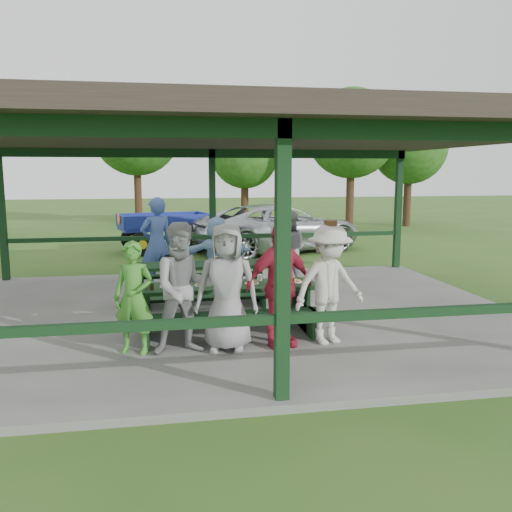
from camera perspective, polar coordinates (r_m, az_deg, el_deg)
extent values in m
plane|color=#2C561A|center=(9.75, -2.30, -6.43)|extent=(90.00, 90.00, 0.00)
cube|color=#63635E|center=(9.73, -2.30, -6.14)|extent=(10.00, 8.00, 0.10)
cube|color=black|center=(5.74, 2.79, -0.85)|extent=(0.15, 0.15, 3.00)
cube|color=black|center=(13.62, -25.18, 3.94)|extent=(0.15, 0.15, 3.00)
cube|color=black|center=(13.21, -4.60, 4.62)|extent=(0.15, 0.15, 3.00)
cube|color=black|center=(14.49, 14.72, 4.73)|extent=(0.15, 0.15, 3.00)
cube|color=black|center=(5.85, -21.06, -7.30)|extent=(4.65, 0.10, 0.10)
cube|color=black|center=(6.81, 22.93, -5.17)|extent=(4.65, 0.10, 0.10)
cube|color=black|center=(13.26, -14.95, 1.76)|extent=(4.65, 0.10, 0.10)
cube|color=black|center=(13.71, 5.47, 2.24)|extent=(4.65, 0.10, 0.10)
cube|color=black|center=(5.68, 2.90, 13.22)|extent=(9.80, 0.15, 0.20)
cube|color=black|center=(13.19, -4.68, 10.70)|extent=(9.80, 0.15, 0.20)
cube|color=#2A231E|center=(9.43, -2.42, 12.81)|extent=(10.60, 8.60, 0.24)
cube|color=black|center=(8.36, -3.10, -3.22)|extent=(2.78, 0.75, 0.06)
cube|color=black|center=(7.90, -2.58, -6.15)|extent=(2.78, 0.28, 0.05)
cube|color=black|center=(8.96, -3.52, -4.33)|extent=(2.78, 0.28, 0.05)
cube|color=black|center=(8.39, -11.36, -5.77)|extent=(0.06, 0.70, 0.75)
cube|color=black|center=(8.67, 4.92, -5.15)|extent=(0.06, 0.70, 0.75)
cube|color=black|center=(8.42, -11.33, -6.76)|extent=(0.06, 1.39, 0.45)
cube|color=black|center=(8.70, 4.91, -6.11)|extent=(0.06, 1.39, 0.45)
cube|color=black|center=(10.29, -5.90, -0.97)|extent=(2.57, 0.75, 0.06)
cube|color=black|center=(9.81, -5.63, -3.22)|extent=(2.57, 0.28, 0.05)
cube|color=black|center=(10.89, -6.09, -2.01)|extent=(2.57, 0.28, 0.05)
cube|color=black|center=(10.34, -12.01, -3.02)|extent=(0.06, 0.70, 0.75)
cube|color=black|center=(10.49, 0.17, -2.65)|extent=(0.06, 0.70, 0.75)
cube|color=black|center=(10.37, -11.98, -3.83)|extent=(0.06, 1.39, 0.45)
cube|color=black|center=(10.52, 0.17, -3.45)|extent=(0.06, 1.39, 0.45)
cylinder|color=white|center=(8.30, -9.36, -3.17)|extent=(0.22, 0.22, 0.01)
torus|color=#A87D3B|center=(8.27, -9.63, -3.06)|extent=(0.10, 0.10, 0.03)
torus|color=#A87D3B|center=(8.27, -9.08, -3.04)|extent=(0.10, 0.10, 0.03)
torus|color=#A87D3B|center=(8.34, -9.36, -2.96)|extent=(0.10, 0.10, 0.03)
cylinder|color=white|center=(8.32, -5.74, -3.07)|extent=(0.22, 0.22, 0.01)
torus|color=#A87D3B|center=(8.29, -6.01, -2.95)|extent=(0.10, 0.10, 0.03)
torus|color=#A87D3B|center=(8.30, -5.45, -2.94)|extent=(0.10, 0.10, 0.03)
torus|color=#A87D3B|center=(8.36, -5.76, -2.86)|extent=(0.10, 0.10, 0.03)
cylinder|color=white|center=(8.41, -0.44, -2.89)|extent=(0.22, 0.22, 0.01)
torus|color=#A87D3B|center=(8.38, -0.68, -2.78)|extent=(0.10, 0.10, 0.03)
torus|color=#A87D3B|center=(8.39, -0.14, -2.76)|extent=(0.10, 0.10, 0.03)
torus|color=#A87D3B|center=(8.45, -0.49, -2.68)|extent=(0.10, 0.10, 0.03)
cylinder|color=white|center=(8.55, 4.15, -2.72)|extent=(0.22, 0.22, 0.01)
torus|color=#A87D3B|center=(8.52, 3.92, -2.61)|extent=(0.10, 0.10, 0.03)
torus|color=#A87D3B|center=(8.54, 4.44, -2.59)|extent=(0.10, 0.10, 0.03)
torus|color=#A87D3B|center=(8.59, 4.08, -2.51)|extent=(0.10, 0.10, 0.03)
cylinder|color=#381E0F|center=(8.11, -10.93, -3.17)|extent=(0.06, 0.06, 0.10)
cylinder|color=#381E0F|center=(8.17, -2.92, -2.93)|extent=(0.06, 0.06, 0.10)
cylinder|color=#381E0F|center=(8.18, -2.43, -2.92)|extent=(0.06, 0.06, 0.10)
cylinder|color=#381E0F|center=(8.35, 3.86, -2.69)|extent=(0.06, 0.06, 0.10)
cone|color=white|center=(8.48, -9.22, -2.60)|extent=(0.09, 0.09, 0.10)
cone|color=white|center=(8.52, -4.32, -2.45)|extent=(0.09, 0.09, 0.10)
cone|color=white|center=(8.53, -3.97, -2.44)|extent=(0.09, 0.09, 0.10)
cone|color=white|center=(8.62, 0.38, -2.30)|extent=(0.09, 0.09, 0.10)
imported|color=#40902C|center=(7.56, -12.74, -4.30)|extent=(0.66, 0.54, 1.55)
imported|color=gray|center=(7.43, -7.57, -3.39)|extent=(0.96, 0.79, 1.80)
imported|color=gray|center=(7.48, -3.09, -3.32)|extent=(0.97, 0.74, 1.78)
imported|color=#AD2239|center=(7.65, 2.49, -3.06)|extent=(1.12, 0.72, 1.78)
imported|color=silver|center=(7.86, 7.70, -2.98)|extent=(1.25, 0.91, 1.73)
cylinder|color=#52331C|center=(7.74, 7.82, 2.88)|extent=(0.39, 0.39, 0.02)
cylinder|color=#52331C|center=(7.73, 7.83, 3.32)|extent=(0.23, 0.23, 0.11)
imported|color=#98C4EC|center=(11.16, -4.12, 0.18)|extent=(1.48, 0.52, 1.58)
imported|color=#3F5DA4|center=(11.55, -10.42, 1.28)|extent=(0.84, 0.71, 1.95)
imported|color=gray|center=(11.55, 3.41, 0.68)|extent=(0.98, 0.87, 1.66)
imported|color=silver|center=(17.56, 2.43, 2.98)|extent=(6.14, 4.40, 1.55)
cube|color=navy|center=(17.81, -9.68, 2.98)|extent=(3.01, 2.01, 0.12)
cube|color=navy|center=(17.12, -9.11, 3.60)|extent=(2.69, 0.73, 0.39)
cube|color=navy|center=(18.45, -10.24, 3.94)|extent=(2.69, 0.73, 0.39)
cube|color=navy|center=(17.50, -14.07, 3.55)|extent=(0.39, 1.35, 0.39)
cube|color=navy|center=(18.18, -5.48, 3.96)|extent=(0.39, 1.35, 0.39)
cylinder|color=black|center=(16.94, -11.91, 1.22)|extent=(0.77, 0.35, 0.75)
cylinder|color=yellow|center=(16.94, -11.91, 1.22)|extent=(0.32, 0.28, 0.28)
cylinder|color=black|center=(18.38, -12.90, 1.77)|extent=(0.77, 0.35, 0.75)
cylinder|color=yellow|center=(18.38, -12.90, 1.77)|extent=(0.32, 0.28, 0.28)
cylinder|color=black|center=(17.40, -6.20, 1.55)|extent=(0.77, 0.35, 0.75)
cylinder|color=yellow|center=(17.40, -6.20, 1.55)|extent=(0.32, 0.28, 0.28)
cylinder|color=black|center=(18.80, -7.60, 2.07)|extent=(0.77, 0.35, 0.75)
cylinder|color=yellow|center=(18.80, -7.60, 2.07)|extent=(0.32, 0.28, 0.28)
cube|color=navy|center=(18.37, -4.01, 2.96)|extent=(0.97, 0.32, 0.08)
cone|color=#F2590C|center=(17.48, -14.25, 3.86)|extent=(0.11, 0.39, 0.39)
cylinder|color=#321F14|center=(27.29, -12.32, 6.72)|extent=(0.36, 0.36, 3.30)
sphere|color=#1E4612|center=(27.34, -12.52, 12.67)|extent=(4.23, 4.23, 4.23)
cylinder|color=#321F14|center=(25.89, -1.19, 5.90)|extent=(0.36, 0.36, 2.48)
sphere|color=#1E4612|center=(25.87, -1.21, 10.61)|extent=(3.17, 3.17, 3.17)
cylinder|color=#321F14|center=(25.18, 9.87, 6.45)|extent=(0.36, 0.36, 3.15)
sphere|color=#1E4612|center=(25.21, 10.03, 12.60)|extent=(4.03, 4.03, 4.03)
cylinder|color=#321F14|center=(26.94, 15.64, 5.99)|extent=(0.36, 0.36, 2.76)
sphere|color=#1E4612|center=(26.94, 15.85, 11.04)|extent=(3.53, 3.53, 3.53)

